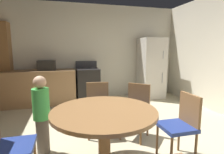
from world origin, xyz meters
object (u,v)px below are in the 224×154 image
(person_child, at_px, (42,113))
(dining_table, at_px, (104,123))
(chair_east, at_px, (181,122))
(refrigerator, at_px, (151,68))
(chair_northeast, at_px, (136,107))
(microwave, at_px, (47,65))
(oven_range, at_px, (88,85))
(chair_west, at_px, (5,144))
(chair_north, at_px, (98,105))

(person_child, bearing_deg, dining_table, 0.00)
(dining_table, distance_m, chair_east, 1.02)
(refrigerator, xyz_separation_m, chair_northeast, (-1.39, -2.21, -0.38))
(chair_northeast, bearing_deg, microwave, -102.10)
(oven_range, distance_m, dining_table, 3.01)
(microwave, relative_size, person_child, 0.40)
(oven_range, xyz_separation_m, chair_west, (-1.21, -3.01, 0.03))
(person_child, bearing_deg, chair_northeast, 44.47)
(oven_range, height_order, refrigerator, refrigerator)
(refrigerator, bearing_deg, chair_north, -135.51)
(oven_range, height_order, chair_east, oven_range)
(dining_table, relative_size, chair_east, 1.37)
(chair_northeast, xyz_separation_m, person_child, (-1.43, -0.14, 0.08))
(chair_east, bearing_deg, chair_west, 0.36)
(refrigerator, height_order, dining_table, refrigerator)
(refrigerator, bearing_deg, person_child, -140.21)
(chair_east, relative_size, chair_west, 1.00)
(chair_north, bearing_deg, chair_northeast, 71.48)
(refrigerator, xyz_separation_m, dining_table, (-2.09, -2.95, -0.28))
(refrigerator, xyz_separation_m, chair_north, (-1.98, -1.94, -0.38))
(refrigerator, distance_m, person_child, 3.69)
(dining_table, height_order, chair_northeast, chair_northeast)
(chair_east, distance_m, person_child, 1.85)
(oven_range, bearing_deg, chair_north, -92.44)
(oven_range, height_order, chair_northeast, oven_range)
(chair_northeast, relative_size, person_child, 0.80)
(chair_northeast, xyz_separation_m, chair_west, (-1.71, -0.74, 0.00))
(microwave, bearing_deg, chair_northeast, -55.60)
(refrigerator, bearing_deg, oven_range, 178.37)
(chair_east, height_order, chair_north, same)
(microwave, distance_m, chair_north, 2.28)
(chair_east, bearing_deg, chair_northeast, -66.64)
(oven_range, xyz_separation_m, chair_northeast, (0.50, -2.27, 0.03))
(chair_east, relative_size, chair_northeast, 1.00)
(chair_west, bearing_deg, dining_table, 0.00)
(oven_range, height_order, dining_table, oven_range)
(chair_north, xyz_separation_m, person_child, (-0.85, -0.41, 0.08))
(microwave, bearing_deg, oven_range, 0.20)
(chair_northeast, bearing_deg, dining_table, 0.00)
(oven_range, relative_size, dining_table, 0.92)
(oven_range, bearing_deg, chair_northeast, -77.62)
(microwave, bearing_deg, chair_west, -93.02)
(chair_northeast, bearing_deg, oven_range, -124.12)
(oven_range, xyz_separation_m, chair_north, (-0.09, -2.00, 0.03))
(chair_north, distance_m, chair_northeast, 0.64)
(dining_table, height_order, chair_north, chair_north)
(chair_east, bearing_deg, person_child, -18.62)
(chair_north, bearing_deg, oven_range, -175.98)
(refrigerator, distance_m, chair_east, 3.17)
(refrigerator, relative_size, microwave, 4.00)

